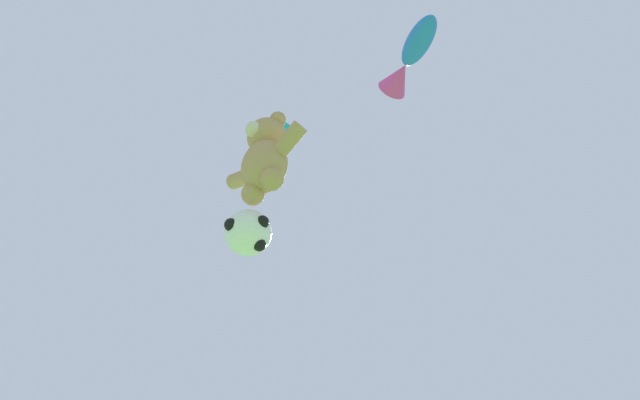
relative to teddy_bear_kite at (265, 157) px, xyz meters
The scene contains 4 objects.
teddy_bear_kite is the anchor object (origin of this frame).
soccer_ball_kite 1.69m from the teddy_bear_kite, 159.45° to the left, with size 1.00×0.99×0.92m.
fish_kite_cobalt 4.14m from the teddy_bear_kite, 33.76° to the left, with size 2.11×1.37×0.68m.
diamond_kite 5.62m from the teddy_bear_kite, 139.13° to the left, with size 0.96×1.03×2.91m.
Camera 1 is at (7.56, -2.25, 1.11)m, focal length 35.00 mm.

